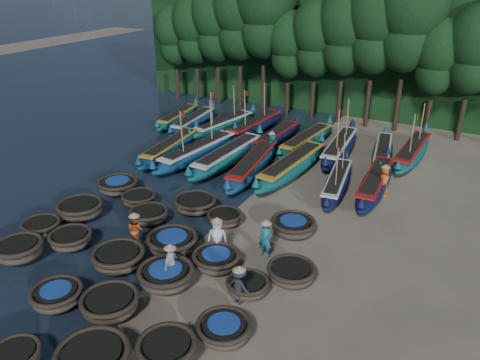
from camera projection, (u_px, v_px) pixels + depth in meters
The scene contains 59 objects.
ground at pixel (210, 232), 22.91m from camera, with size 120.00×120.00×0.00m, color gray.
foliage_wall at pixel (354, 54), 39.56m from camera, with size 40.00×3.00×10.00m, color black.
coracle_2 at pixel (16, 357), 15.16m from camera, with size 1.86×1.86×0.66m.
coracle_3 at pixel (93, 359), 14.98m from camera, with size 2.66×2.66×0.81m.
coracle_5 at pixel (19, 249), 20.65m from camera, with size 2.32×2.32×0.84m.
coracle_6 at pixel (57, 295), 17.91m from camera, with size 2.45×2.45×0.72m.
coracle_7 at pixel (110, 303), 17.45m from camera, with size 2.48×2.48×0.76m.
coracle_8 at pixel (167, 350), 15.32m from camera, with size 2.21×2.21×0.80m.
coracle_9 at pixel (224, 329), 16.29m from camera, with size 2.28×2.28×0.67m.
coracle_10 at pixel (41, 227), 22.54m from camera, with size 2.15×2.15×0.74m.
coracle_11 at pixel (71, 239), 21.59m from camera, with size 2.22×2.22×0.73m.
coracle_12 at pixel (118, 258), 20.07m from camera, with size 2.53×2.53×0.84m.
coracle_13 at pixel (166, 275), 18.96m from camera, with size 2.66×2.66×0.82m.
coracle_14 at pixel (248, 286), 18.52m from camera, with size 1.89×1.89×0.64m.
coracle_15 at pixel (80, 209), 24.11m from camera, with size 2.55×2.55×0.82m.
coracle_16 at pixel (149, 215), 23.66m from camera, with size 2.36×2.36×0.71m.
coracle_17 at pixel (172, 242), 21.18m from camera, with size 2.35×2.35×0.84m.
coracle_18 at pixel (216, 259), 20.06m from camera, with size 2.25×2.25×0.74m.
coracle_19 at pixel (291, 272), 19.24m from camera, with size 2.21×2.21×0.71m.
coracle_20 at pixel (118, 185), 26.73m from camera, with size 2.34×2.34×0.76m.
coracle_21 at pixel (139, 199), 25.32m from camera, with size 2.16×2.16×0.68m.
coracle_22 at pixel (195, 204), 24.71m from camera, with size 2.69×2.69×0.75m.
coracle_23 at pixel (225, 217), 23.46m from camera, with size 1.80×1.80×0.66m.
coracle_24 at pixel (293, 226), 22.60m from camera, with size 2.20×2.20×0.77m.
long_boat_2 at pixel (171, 147), 31.95m from camera, with size 2.27×8.17×1.45m.
long_boat_3 at pixel (198, 151), 31.10m from camera, with size 2.56×8.92×3.81m.
long_boat_4 at pixel (228, 155), 30.43m from camera, with size 1.94×9.11×1.60m.
long_boat_5 at pixel (253, 164), 29.09m from camera, with size 2.69×8.82×1.56m.
long_boat_6 at pixel (292, 166), 28.89m from camera, with size 2.32×9.10×1.61m.
long_boat_7 at pixel (337, 182), 26.99m from camera, with size 2.31×7.28×3.12m.
long_boat_8 at pixel (375, 182), 26.85m from camera, with size 1.84×8.25×1.45m.
long_boat_9 at pixel (178, 117), 38.49m from camera, with size 2.24×7.19×1.28m.
long_boat_10 at pixel (194, 121), 37.35m from camera, with size 2.18×7.73×1.37m.
long_boat_11 at pixel (224, 125), 36.42m from camera, with size 2.73×7.96×3.43m.
long_boat_12 at pixel (255, 126), 36.05m from camera, with size 2.14×8.72×3.71m.
long_boat_13 at pixel (277, 136), 34.10m from camera, with size 1.62×7.48×1.32m.
long_boat_14 at pixel (306, 140), 33.17m from camera, with size 2.24×8.19×1.45m.
long_boat_15 at pixel (340, 147), 31.89m from camera, with size 2.15×8.57×3.65m.
long_boat_16 at pixel (383, 151), 31.38m from camera, with size 2.50×7.38×1.32m.
long_boat_17 at pixel (412, 152), 31.15m from camera, with size 1.88×8.49×3.61m.
fisherman_0 at pixel (217, 236), 20.78m from camera, with size 1.05×0.92×2.00m.
fisherman_1 at pixel (265, 238), 20.59m from camera, with size 0.70×0.52×1.99m.
fisherman_2 at pixel (135, 229), 21.54m from camera, with size 0.86×0.72×1.80m.
fisherman_3 at pixel (239, 285), 17.81m from camera, with size 1.11×0.76×1.79m.
fisherman_4 at pixel (171, 262), 19.05m from camera, with size 0.54×1.02×1.85m.
fisherman_5 at pixel (271, 145), 31.38m from camera, with size 0.94×1.70×1.95m.
fisherman_6 at pixel (384, 180), 26.22m from camera, with size 0.64×0.91×1.97m.
tree_0 at pixel (174, 35), 43.25m from camera, with size 3.68×3.68×8.68m.
tree_1 at pixel (195, 29), 41.98m from camera, with size 4.09×4.09×9.65m.
tree_2 at pixel (217, 22), 40.70m from camera, with size 4.51×4.51×10.63m.
tree_3 at pixel (240, 15), 39.43m from camera, with size 4.92×4.92×11.60m.
tree_4 at pixel (265, 8), 38.15m from camera, with size 5.34×5.34×12.58m.
tree_5 at pixel (289, 44), 38.30m from camera, with size 3.68×3.68×8.68m.
tree_6 at pixel (316, 37), 37.02m from camera, with size 4.09×4.09×9.65m.
tree_7 at pixel (346, 30), 35.75m from camera, with size 4.51×4.51×10.63m.
tree_8 at pixel (377, 23), 34.48m from camera, with size 4.92×4.92×11.60m.
tree_9 at pixel (411, 14), 33.20m from camera, with size 5.34×5.34×12.58m.
tree_10 at pixel (438, 56), 33.35m from camera, with size 3.68×3.68×8.68m.
tree_11 at pixel (475, 49), 32.07m from camera, with size 4.09×4.09×9.65m.
Camera 1 is at (10.67, -16.63, 11.97)m, focal length 35.00 mm.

